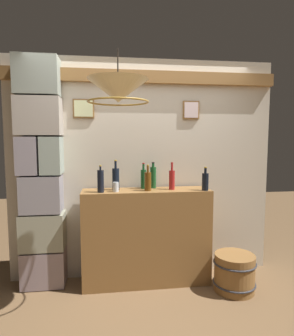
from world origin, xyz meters
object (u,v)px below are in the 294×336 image
object	(u,v)px
liquor_bottle_brandy	(153,177)
wooden_barrel	(234,273)
liquor_bottle_sherry	(116,179)
pendant_lamp	(118,92)
liquor_bottle_tequila	(172,179)
liquor_bottle_vermouth	(101,181)
liquor_bottle_port	(205,181)
liquor_bottle_vodka	(148,181)
glass_tumbler_rocks	(116,187)
liquor_bottle_whiskey	(143,179)

from	to	relation	value
liquor_bottle_brandy	wooden_barrel	world-z (taller)	liquor_bottle_brandy
liquor_bottle_sherry	pendant_lamp	size ratio (longest dim) A/B	0.63
liquor_bottle_tequila	pendant_lamp	bearing A→B (deg)	-134.83
liquor_bottle_tequila	liquor_bottle_vermouth	bearing A→B (deg)	-174.59
liquor_bottle_port	liquor_bottle_sherry	distance (m)	0.99
wooden_barrel	liquor_bottle_brandy	bearing A→B (deg)	152.95
liquor_bottle_tequila	liquor_bottle_brandy	distance (m)	0.23
liquor_bottle_vodka	pendant_lamp	distance (m)	1.09
glass_tumbler_rocks	liquor_bottle_whiskey	bearing A→B (deg)	25.86
liquor_bottle_port	liquor_bottle_tequila	distance (m)	0.37
glass_tumbler_rocks	liquor_bottle_brandy	bearing A→B (deg)	22.95
liquor_bottle_whiskey	wooden_barrel	world-z (taller)	liquor_bottle_whiskey
liquor_bottle_brandy	pendant_lamp	size ratio (longest dim) A/B	0.56
liquor_bottle_tequila	liquor_bottle_sherry	xyz separation A→B (m)	(-0.62, 0.05, 0.01)
wooden_barrel	liquor_bottle_vermouth	bearing A→B (deg)	171.12
liquor_bottle_brandy	liquor_bottle_whiskey	bearing A→B (deg)	-165.70
liquor_bottle_vodka	glass_tumbler_rocks	xyz separation A→B (m)	(-0.35, -0.02, -0.06)
liquor_bottle_whiskey	liquor_bottle_tequila	xyz separation A→B (m)	(0.31, -0.10, -0.00)
liquor_bottle_whiskey	liquor_bottle_vermouth	distance (m)	0.51
liquor_bottle_port	liquor_bottle_vodka	world-z (taller)	liquor_bottle_vodka
wooden_barrel	liquor_bottle_vodka	bearing A→B (deg)	164.38
liquor_bottle_port	liquor_bottle_vodka	xyz separation A→B (m)	(-0.63, 0.07, 0.01)
liquor_bottle_brandy	pendant_lamp	xyz separation A→B (m)	(-0.42, -0.74, 0.84)
liquor_bottle_whiskey	pendant_lamp	bearing A→B (deg)	-113.16
pendant_lamp	liquor_bottle_vermouth	bearing A→B (deg)	107.66
liquor_bottle_whiskey	pendant_lamp	xyz separation A→B (m)	(-0.31, -0.72, 0.85)
liquor_bottle_brandy	liquor_bottle_vermouth	xyz separation A→B (m)	(-0.60, -0.20, -0.01)
liquor_bottle_vodka	liquor_bottle_brandy	bearing A→B (deg)	63.18
liquor_bottle_tequila	liquor_bottle_port	bearing A→B (deg)	-17.47
liquor_bottle_tequila	liquor_bottle_vermouth	distance (m)	0.79
liquor_bottle_port	liquor_bottle_vermouth	xyz separation A→B (m)	(-1.14, 0.04, 0.02)
liquor_bottle_port	liquor_bottle_tequila	size ratio (longest dim) A/B	0.86
liquor_bottle_vermouth	liquor_bottle_port	bearing A→B (deg)	-1.79
liquor_bottle_vodka	wooden_barrel	distance (m)	1.37
liquor_bottle_tequila	liquor_bottle_vermouth	xyz separation A→B (m)	(-0.79, -0.07, 0.01)
liquor_bottle_port	liquor_bottle_vermouth	size ratio (longest dim) A/B	0.90
pendant_lamp	wooden_barrel	xyz separation A→B (m)	(1.25, 0.32, -1.85)
liquor_bottle_tequila	liquor_bottle_sherry	distance (m)	0.63
liquor_bottle_vermouth	glass_tumbler_rocks	distance (m)	0.18
liquor_bottle_brandy	liquor_bottle_vodka	xyz separation A→B (m)	(-0.08, -0.17, -0.02)
liquor_bottle_port	glass_tumbler_rocks	bearing A→B (deg)	176.97
liquor_bottle_port	liquor_bottle_whiskey	bearing A→B (deg)	162.62
liquor_bottle_port	liquor_bottle_vermouth	world-z (taller)	liquor_bottle_vermouth
liquor_bottle_tequila	wooden_barrel	size ratio (longest dim) A/B	0.67
liquor_bottle_whiskey	liquor_bottle_vermouth	world-z (taller)	liquor_bottle_whiskey
liquor_bottle_brandy	liquor_bottle_vodka	world-z (taller)	liquor_bottle_brandy
liquor_bottle_sherry	liquor_bottle_whiskey	bearing A→B (deg)	7.93
liquor_bottle_port	liquor_bottle_vodka	bearing A→B (deg)	173.78
liquor_bottle_whiskey	liquor_bottle_brandy	bearing A→B (deg)	14.30
liquor_bottle_tequila	glass_tumbler_rocks	size ratio (longest dim) A/B	2.94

